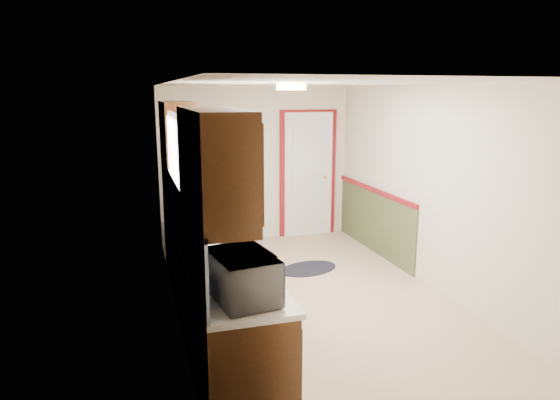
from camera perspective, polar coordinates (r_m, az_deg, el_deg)
room_shell at (r=5.49m, az=3.57°, el=0.57°), size 3.20×5.20×2.52m
kitchen_run at (r=5.03m, az=-8.71°, el=-5.26°), size 0.63×4.00×2.20m
back_wall_trim at (r=7.93m, az=4.79°, el=1.87°), size 1.12×2.30×2.08m
ceiling_fixture at (r=5.09m, az=1.30°, el=12.81°), size 0.30×0.30×0.06m
microwave at (r=3.38m, az=-4.27°, el=-8.16°), size 0.40×0.61×0.39m
refrigerator at (r=7.35m, az=-6.87°, el=0.40°), size 0.75×0.72×1.63m
rug at (r=6.72m, az=3.26°, el=-7.82°), size 0.94×0.75×0.01m
cooktop at (r=5.99m, az=-9.73°, el=-1.04°), size 0.55×0.66×0.02m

